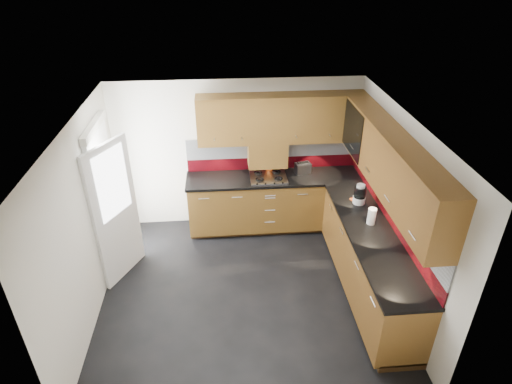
{
  "coord_description": "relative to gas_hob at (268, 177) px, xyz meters",
  "views": [
    {
      "loc": [
        -0.24,
        -4.32,
        4.08
      ],
      "look_at": [
        0.19,
        0.65,
        1.17
      ],
      "focal_mm": 30.0,
      "sensor_mm": 36.0,
      "label": 1
    }
  ],
  "objects": [
    {
      "name": "base_cabinets",
      "position": [
        0.62,
        -0.75,
        -0.52
      ],
      "size": [
        2.7,
        3.2,
        0.95
      ],
      "color": "brown",
      "rests_on": "room"
    },
    {
      "name": "back_door",
      "position": [
        -2.23,
        -0.72,
        0.08
      ],
      "size": [
        0.42,
        1.19,
        2.04
      ],
      "color": "white",
      "rests_on": "room"
    },
    {
      "name": "paper_towel",
      "position": [
        1.18,
        -1.35,
        0.1
      ],
      "size": [
        0.14,
        0.14,
        0.22
      ],
      "primitive_type": "cylinder",
      "rotation": [
        0.0,
        0.0,
        -0.36
      ],
      "color": "white",
      "rests_on": "countertop"
    },
    {
      "name": "backsplash",
      "position": [
        0.83,
        -0.54,
        0.26
      ],
      "size": [
        2.7,
        3.2,
        0.54
      ],
      "color": "maroon",
      "rests_on": "countertop"
    },
    {
      "name": "toaster",
      "position": [
        0.56,
        0.12,
        0.07
      ],
      "size": [
        0.26,
        0.19,
        0.17
      ],
      "color": "silver",
      "rests_on": "countertop"
    },
    {
      "name": "gas_hob",
      "position": [
        0.0,
        0.0,
        0.0
      ],
      "size": [
        0.56,
        0.5,
        0.04
      ],
      "color": "silver",
      "rests_on": "countertop"
    },
    {
      "name": "food_processor",
      "position": [
        1.18,
        -0.84,
        0.12
      ],
      "size": [
        0.17,
        0.17,
        0.29
      ],
      "color": "white",
      "rests_on": "countertop"
    },
    {
      "name": "orange_cloth",
      "position": [
        1.17,
        -0.77,
        -0.01
      ],
      "size": [
        0.19,
        0.18,
        0.02
      ],
      "primitive_type": "cube",
      "rotation": [
        0.0,
        0.0,
        0.41
      ],
      "color": "orange",
      "rests_on": "countertop"
    },
    {
      "name": "utensil_pot",
      "position": [
        0.05,
        0.23,
        0.08
      ],
      "size": [
        0.11,
        0.11,
        0.39
      ],
      "color": "#EB5816",
      "rests_on": "countertop"
    },
    {
      "name": "glass_cabinet",
      "position": [
        1.26,
        -0.4,
        0.91
      ],
      "size": [
        0.32,
        0.8,
        0.66
      ],
      "color": "black",
      "rests_on": "room"
    },
    {
      "name": "upper_cabinets",
      "position": [
        0.78,
        -0.69,
        0.88
      ],
      "size": [
        2.5,
        3.2,
        0.72
      ],
      "color": "brown",
      "rests_on": "room"
    },
    {
      "name": "extractor_hood",
      "position": [
        -0.0,
        0.17,
        0.33
      ],
      "size": [
        0.6,
        0.33,
        0.4
      ],
      "primitive_type": "cube",
      "color": "brown",
      "rests_on": "room"
    },
    {
      "name": "room",
      "position": [
        -0.45,
        -1.47,
        0.54
      ],
      "size": [
        4.0,
        3.8,
        2.64
      ],
      "color": "black"
    },
    {
      "name": "countertop",
      "position": [
        0.6,
        -0.77,
        -0.03
      ],
      "size": [
        2.72,
        3.22,
        0.04
      ],
      "color": "black",
      "rests_on": "base_cabinets"
    }
  ]
}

